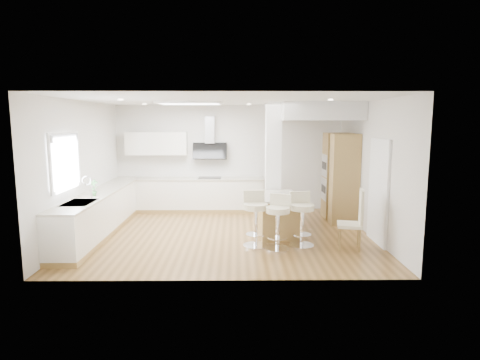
{
  "coord_description": "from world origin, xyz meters",
  "views": [
    {
      "loc": [
        0.2,
        -8.26,
        2.38
      ],
      "look_at": [
        0.28,
        0.4,
        1.11
      ],
      "focal_mm": 30.0,
      "sensor_mm": 36.0,
      "label": 1
    }
  ],
  "objects_px": {
    "bar_stool_c": "(302,216)",
    "peninsula": "(277,214)",
    "bar_stool_b": "(278,219)",
    "bar_stool_a": "(255,216)",
    "dining_chair": "(355,217)"
  },
  "relations": [
    {
      "from": "bar_stool_b",
      "to": "dining_chair",
      "type": "xyz_separation_m",
      "value": [
        1.44,
        -0.01,
        0.03
      ]
    },
    {
      "from": "bar_stool_a",
      "to": "bar_stool_c",
      "type": "relative_size",
      "value": 1.02
    },
    {
      "from": "bar_stool_b",
      "to": "bar_stool_c",
      "type": "height_order",
      "value": "bar_stool_c"
    },
    {
      "from": "bar_stool_c",
      "to": "dining_chair",
      "type": "relative_size",
      "value": 0.91
    },
    {
      "from": "bar_stool_c",
      "to": "peninsula",
      "type": "bearing_deg",
      "value": 104.38
    },
    {
      "from": "bar_stool_a",
      "to": "bar_stool_c",
      "type": "xyz_separation_m",
      "value": [
        0.89,
        0.0,
        -0.01
      ]
    },
    {
      "from": "bar_stool_b",
      "to": "bar_stool_c",
      "type": "relative_size",
      "value": 0.99
    },
    {
      "from": "bar_stool_a",
      "to": "dining_chair",
      "type": "xyz_separation_m",
      "value": [
        1.85,
        -0.2,
        0.01
      ]
    },
    {
      "from": "peninsula",
      "to": "bar_stool_b",
      "type": "relative_size",
      "value": 1.41
    },
    {
      "from": "bar_stool_a",
      "to": "bar_stool_c",
      "type": "bearing_deg",
      "value": -8.41
    },
    {
      "from": "peninsula",
      "to": "bar_stool_c",
      "type": "distance_m",
      "value": 0.97
    },
    {
      "from": "peninsula",
      "to": "bar_stool_c",
      "type": "relative_size",
      "value": 1.39
    },
    {
      "from": "bar_stool_b",
      "to": "bar_stool_c",
      "type": "distance_m",
      "value": 0.51
    },
    {
      "from": "peninsula",
      "to": "bar_stool_b",
      "type": "xyz_separation_m",
      "value": [
        -0.09,
        -1.07,
        0.16
      ]
    },
    {
      "from": "bar_stool_b",
      "to": "peninsula",
      "type": "bearing_deg",
      "value": 108.5
    }
  ]
}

